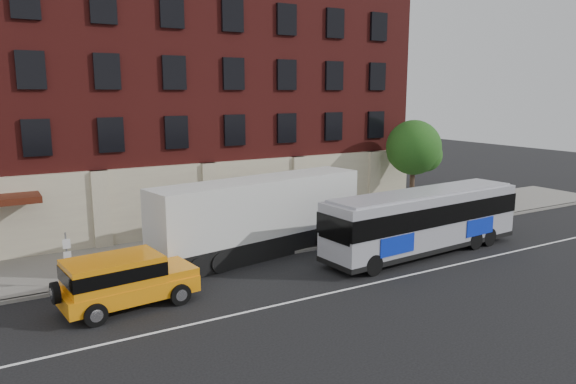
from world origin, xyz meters
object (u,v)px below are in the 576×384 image
sign_pole (67,257)px  yellow_suv (122,278)px  city_bus (424,219)px  shipping_container (261,217)px  street_tree (414,150)px

sign_pole → yellow_suv: (1.52, -2.88, -0.29)m
sign_pole → city_bus: (16.49, -3.40, 0.33)m
shipping_container → street_tree: bearing=11.9°
street_tree → shipping_container: bearing=-168.1°
street_tree → shipping_container: size_ratio=0.52×
sign_pole → yellow_suv: sign_pole is taller
yellow_suv → shipping_container: (7.73, 3.53, 0.75)m
yellow_suv → shipping_container: size_ratio=0.46×
street_tree → shipping_container: street_tree is taller
sign_pole → shipping_container: (9.26, 0.65, 0.47)m
street_tree → yellow_suv: 21.68m
yellow_suv → street_tree: bearing=16.9°
sign_pole → shipping_container: 9.29m
yellow_suv → shipping_container: 8.54m
sign_pole → yellow_suv: 3.27m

